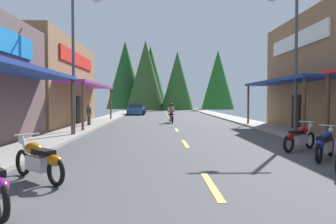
{
  "coord_description": "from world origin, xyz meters",
  "views": [
    {
      "loc": [
        -1.14,
        0.81,
        1.84
      ],
      "look_at": [
        -0.29,
        28.04,
        0.81
      ],
      "focal_mm": 35.02,
      "sensor_mm": 36.0,
      "label": 1
    }
  ],
  "objects": [
    {
      "name": "ground",
      "position": [
        0.0,
        23.84,
        -0.05
      ],
      "size": [
        9.89,
        77.69,
        0.1
      ],
      "primitive_type": "cube",
      "color": "#4C4C4F"
    },
    {
      "name": "sidewalk_left",
      "position": [
        -5.96,
        23.84,
        0.06
      ],
      "size": [
        2.02,
        77.69,
        0.12
      ],
      "primitive_type": "cube",
      "color": "#9E9991",
      "rests_on": "ground"
    },
    {
      "name": "sidewalk_right",
      "position": [
        5.96,
        23.84,
        0.06
      ],
      "size": [
        2.02,
        77.69,
        0.12
      ],
      "primitive_type": "cube",
      "color": "#9E9991",
      "rests_on": "ground"
    },
    {
      "name": "centerline_dashes",
      "position": [
        0.0,
        26.8,
        0.01
      ],
      "size": [
        0.16,
        50.99,
        0.01
      ],
      "color": "#E0C64C",
      "rests_on": "ground"
    },
    {
      "name": "storefront_left_far",
      "position": [
        -11.22,
        24.81,
        3.02
      ],
      "size": [
        10.37,
        12.67,
        6.05
      ],
      "color": "olive",
      "rests_on": "ground"
    },
    {
      "name": "streetlamp_left",
      "position": [
        -5.06,
        17.3,
        4.47
      ],
      "size": [
        2.08,
        0.3,
        6.98
      ],
      "color": "#474C51",
      "rests_on": "ground"
    },
    {
      "name": "streetlamp_right",
      "position": [
        5.05,
        16.05,
        4.34
      ],
      "size": [
        2.08,
        0.3,
        6.75
      ],
      "color": "#474C51",
      "rests_on": "ground"
    },
    {
      "name": "motorcycle_parked_right_3",
      "position": [
        3.97,
        10.62,
        0.49
      ],
      "size": [
        1.44,
        1.71,
        1.04
      ],
      "rotation": [
        0.0,
        0.0,
        0.88
      ],
      "color": "black",
      "rests_on": "ground"
    },
    {
      "name": "motorcycle_parked_right_4",
      "position": [
        3.97,
        12.41,
        0.49
      ],
      "size": [
        1.75,
        1.4,
        1.04
      ],
      "rotation": [
        0.0,
        0.0,
        0.66
      ],
      "color": "black",
      "rests_on": "ground"
    },
    {
      "name": "motorcycle_parked_left_2",
      "position": [
        -3.83,
        8.23,
        0.49
      ],
      "size": [
        1.64,
        1.53,
        1.04
      ],
      "rotation": [
        0.0,
        0.0,
        2.4
      ],
      "color": "black",
      "rests_on": "ground"
    },
    {
      "name": "rider_cruising_lead",
      "position": [
        -0.08,
        26.63,
        0.66
      ],
      "size": [
        0.6,
        2.14,
        1.57
      ],
      "rotation": [
        0.0,
        0.0,
        1.64
      ],
      "color": "black",
      "rests_on": "ground"
    },
    {
      "name": "pedestrian_waiting",
      "position": [
        -5.82,
        23.17,
        0.88
      ],
      "size": [
        0.43,
        0.45,
        1.54
      ],
      "rotation": [
        0.0,
        0.0,
        3.85
      ],
      "color": "#3F593F",
      "rests_on": "ground"
    },
    {
      "name": "parked_car_curbside",
      "position": [
        -3.75,
        40.92,
        0.69
      ],
      "size": [
        2.13,
        4.33,
        1.4
      ],
      "rotation": [
        0.0,
        0.0,
        1.55
      ],
      "color": "#1E4C8C",
      "rests_on": "ground"
    },
    {
      "name": "treeline_backdrop",
      "position": [
        -1.47,
        64.35,
        6.23
      ],
      "size": [
        25.05,
        13.15,
        13.61
      ],
      "color": "#2A5823",
      "rests_on": "ground"
    }
  ]
}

